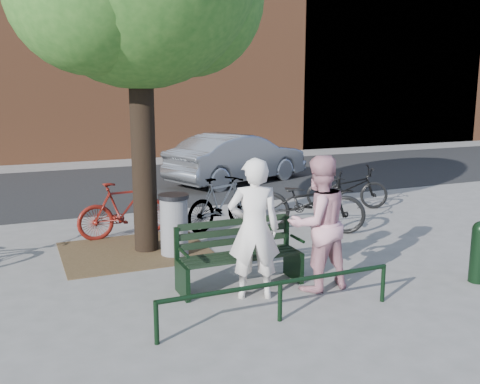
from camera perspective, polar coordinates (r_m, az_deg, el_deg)
name	(u,v)px	position (r m, az deg, el deg)	size (l,w,h in m)	color
ground	(240,287)	(7.59, 0.03, -10.08)	(90.00, 90.00, 0.00)	gray
dirt_pit	(135,251)	(9.30, -11.11, -6.18)	(2.40, 2.00, 0.02)	brown
road	(122,185)	(15.50, -12.43, 0.74)	(40.00, 7.00, 0.01)	black
park_bench	(238,252)	(7.50, -0.21, -6.46)	(1.74, 0.54, 0.97)	black
guard_railing	(280,289)	(6.43, 4.31, -10.27)	(3.06, 0.06, 0.51)	black
person_left	(254,229)	(6.96, 1.50, -3.95)	(0.68, 0.45, 1.87)	silver
person_right	(318,223)	(7.33, 8.31, -3.33)	(0.90, 0.70, 1.86)	#C78995
bollard	(479,250)	(8.34, 24.16, -5.64)	(0.24, 0.24, 0.89)	black
litter_bin	(174,224)	(8.88, -7.04, -3.46)	(0.50, 0.50, 1.02)	gray
bicycle_b	(124,210)	(10.09, -12.26, -1.84)	(0.49, 1.74, 1.04)	#5E130D
bicycle_c	(308,202)	(10.34, 7.28, -1.07)	(0.76, 2.18, 1.14)	black
bicycle_d	(221,203)	(10.46, -2.03, -1.15)	(0.49, 1.72, 1.03)	gray
bicycle_e	(347,188)	(12.42, 11.37, 0.47)	(0.65, 1.85, 0.97)	black
parked_car	(238,158)	(15.41, -0.26, 3.63)	(1.53, 4.38, 1.44)	gray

